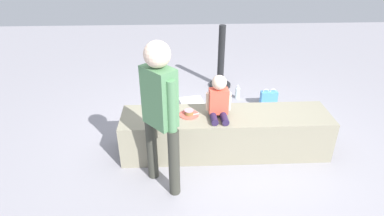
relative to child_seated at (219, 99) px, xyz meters
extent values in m
plane|color=gray|center=(0.10, 0.02, -0.71)|extent=(12.00, 12.00, 0.00)
cube|color=gray|center=(0.10, 0.02, -0.46)|extent=(2.38, 0.56, 0.50)
cylinder|color=#2B1E44|center=(-0.06, -0.09, -0.18)|extent=(0.09, 0.25, 0.08)
cylinder|color=#2B1E44|center=(0.05, -0.09, -0.18)|extent=(0.09, 0.25, 0.08)
cube|color=#E3523E|center=(0.00, 0.02, -0.03)|extent=(0.21, 0.14, 0.28)
sphere|color=beige|center=(0.00, 0.02, 0.19)|extent=(0.16, 0.16, 0.16)
cylinder|color=beige|center=(-0.11, 0.03, -0.04)|extent=(0.05, 0.05, 0.21)
cylinder|color=beige|center=(0.12, 0.01, -0.04)|extent=(0.05, 0.05, 0.21)
cylinder|color=#35362E|center=(-0.49, -0.65, -0.34)|extent=(0.11, 0.11, 0.74)
cylinder|color=#35362E|center=(-0.72, -0.40, -0.34)|extent=(0.11, 0.11, 0.74)
cube|color=#4E7F53|center=(-0.61, -0.52, 0.31)|extent=(0.35, 0.36, 0.56)
sphere|color=beige|center=(-0.61, -0.52, 0.71)|extent=(0.24, 0.24, 0.24)
cylinder|color=#4E7F53|center=(-0.50, -0.65, 0.26)|extent=(0.09, 0.09, 0.53)
cylinder|color=#4E7F53|center=(-0.72, -0.40, 0.26)|extent=(0.09, 0.09, 0.53)
cylinder|color=#E0594C|center=(-0.33, 0.04, -0.21)|extent=(0.22, 0.22, 0.01)
cylinder|color=olive|center=(-0.33, 0.04, -0.18)|extent=(0.10, 0.10, 0.04)
cylinder|color=pink|center=(-0.33, 0.04, -0.15)|extent=(0.10, 0.10, 0.01)
cube|color=silver|center=(-0.27, 0.03, -0.20)|extent=(0.11, 0.04, 0.00)
cube|color=#4C99E0|center=(0.90, 1.11, -0.59)|extent=(0.24, 0.11, 0.24)
torus|color=white|center=(0.85, 1.11, -0.47)|extent=(0.10, 0.01, 0.10)
torus|color=white|center=(0.95, 1.11, -0.47)|extent=(0.10, 0.01, 0.10)
cylinder|color=black|center=(0.27, 1.87, -0.69)|extent=(0.36, 0.36, 0.04)
cylinder|color=black|center=(0.27, 1.87, -0.17)|extent=(0.11, 0.11, 1.00)
cylinder|color=silver|center=(-0.10, 0.57, -0.63)|extent=(0.06, 0.06, 0.17)
cone|color=silver|center=(-0.10, 0.57, -0.53)|extent=(0.05, 0.05, 0.03)
cylinder|color=blue|center=(-0.10, 0.57, -0.51)|extent=(0.03, 0.03, 0.02)
cylinder|color=silver|center=(0.48, 1.39, -0.62)|extent=(0.08, 0.08, 0.18)
cone|color=silver|center=(0.48, 1.39, -0.52)|extent=(0.07, 0.07, 0.03)
cylinder|color=white|center=(0.48, 1.39, -0.49)|extent=(0.03, 0.03, 0.02)
cylinder|color=red|center=(-0.08, 0.77, -0.65)|extent=(0.09, 0.09, 0.12)
cube|color=white|center=(-0.25, 1.12, -0.65)|extent=(0.39, 0.36, 0.12)
cube|color=black|center=(0.73, 0.52, -0.61)|extent=(0.33, 0.13, 0.20)
torus|color=black|center=(0.73, 0.52, -0.51)|extent=(0.24, 0.01, 0.24)
camera|label=1|loc=(-0.43, -3.11, 1.61)|focal=30.11mm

